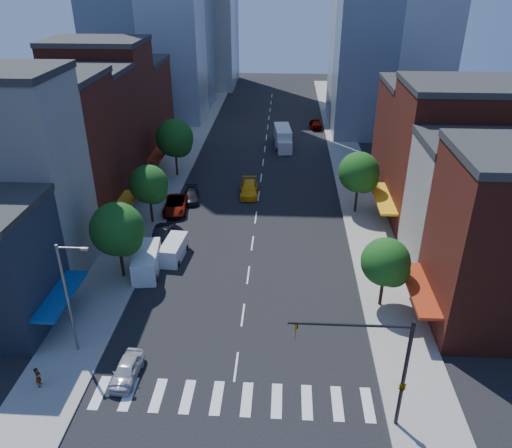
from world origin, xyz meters
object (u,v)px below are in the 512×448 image
(parked_car_front, at_px, (127,370))
(taxi, at_px, (249,189))
(traffic_car_oncoming, at_px, (280,135))
(pedestrian_near, at_px, (38,377))
(parked_car_second, at_px, (162,235))
(cargo_van_near, at_px, (147,262))
(parked_car_rear, at_px, (191,196))
(box_truck, at_px, (283,138))
(traffic_car_far, at_px, (316,123))
(parked_car_third, at_px, (175,205))
(pedestrian_far, at_px, (122,245))
(cargo_van_far, at_px, (174,250))

(parked_car_front, height_order, taxi, taxi)
(parked_car_front, relative_size, traffic_car_oncoming, 0.96)
(pedestrian_near, bearing_deg, parked_car_second, -23.55)
(cargo_van_near, bearing_deg, parked_car_front, -88.68)
(parked_car_front, distance_m, parked_car_rear, 29.66)
(parked_car_rear, relative_size, box_truck, 0.56)
(parked_car_second, xyz_separation_m, traffic_car_far, (18.00, 42.07, 0.07))
(traffic_car_far, bearing_deg, cargo_van_near, 65.90)
(box_truck, bearing_deg, taxi, -108.19)
(parked_car_second, bearing_deg, parked_car_front, -83.46)
(parked_car_second, relative_size, traffic_car_oncoming, 1.06)
(box_truck, bearing_deg, parked_car_third, -123.19)
(cargo_van_near, relative_size, pedestrian_near, 3.59)
(box_truck, distance_m, pedestrian_far, 37.13)
(cargo_van_far, relative_size, taxi, 0.86)
(cargo_van_near, relative_size, traffic_car_far, 1.18)
(cargo_van_far, distance_m, traffic_car_oncoming, 39.70)
(parked_car_rear, distance_m, cargo_van_near, 16.36)
(parked_car_third, bearing_deg, parked_car_front, -90.54)
(box_truck, xyz_separation_m, pedestrian_near, (-16.00, -51.68, -0.55))
(parked_car_front, distance_m, pedestrian_far, 17.63)
(traffic_car_far, bearing_deg, parked_car_third, 59.11)
(parked_car_second, relative_size, box_truck, 0.56)
(parked_car_second, xyz_separation_m, taxi, (8.26, 12.49, 0.05))
(parked_car_third, xyz_separation_m, traffic_car_oncoming, (11.84, 27.91, -0.09))
(cargo_van_far, distance_m, taxi, 17.07)
(parked_car_rear, height_order, taxi, taxi)
(parked_car_third, relative_size, cargo_van_near, 1.01)
(parked_car_front, distance_m, traffic_car_far, 63.53)
(cargo_van_far, height_order, box_truck, box_truck)
(parked_car_front, bearing_deg, parked_car_rear, 93.90)
(parked_car_rear, xyz_separation_m, traffic_car_far, (16.64, 31.84, 0.15))
(traffic_car_oncoming, xyz_separation_m, pedestrian_far, (-15.23, -37.71, 0.23))
(parked_car_second, height_order, traffic_car_far, traffic_car_far)
(parked_car_rear, distance_m, pedestrian_far, 13.72)
(parked_car_front, bearing_deg, traffic_car_oncoming, 82.42)
(parked_car_third, relative_size, pedestrian_near, 3.61)
(parked_car_second, relative_size, traffic_car_far, 0.94)
(traffic_car_oncoming, relative_size, box_truck, 0.52)
(cargo_van_near, distance_m, pedestrian_near, 15.08)
(taxi, relative_size, pedestrian_far, 3.46)
(taxi, bearing_deg, parked_car_second, -126.65)
(cargo_van_far, bearing_deg, box_truck, 78.21)
(cargo_van_near, bearing_deg, pedestrian_near, -111.42)
(parked_car_third, relative_size, traffic_car_oncoming, 1.34)
(cargo_van_near, bearing_deg, pedestrian_far, 127.69)
(parked_car_second, xyz_separation_m, parked_car_third, (0.00, 7.17, 0.05))
(parked_car_rear, bearing_deg, pedestrian_near, -107.24)
(cargo_van_far, xyz_separation_m, pedestrian_near, (-5.69, -17.29, -0.01))
(parked_car_second, xyz_separation_m, pedestrian_far, (-3.39, -2.63, 0.19))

